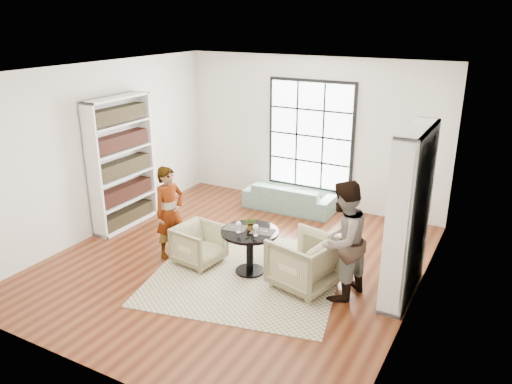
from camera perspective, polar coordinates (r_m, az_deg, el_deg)
The scene contains 16 objects.
ground at distance 8.11m, azimuth -2.33°, elevation -7.88°, with size 6.00×6.00×0.00m, color brown.
room_shell at distance 8.05m, azimuth -0.48°, elevation 1.65°, with size 6.00×6.01×6.00m.
rug at distance 7.74m, azimuth -0.99°, elevation -9.26°, with size 2.74×2.74×0.01m, color #BFB08F.
pedestal_table at distance 7.55m, azimuth -0.71°, elevation -5.77°, with size 0.87×0.87×0.70m.
sofa at distance 10.07m, azimuth 3.86°, elevation -0.59°, with size 1.82×0.71×0.53m, color gray.
armchair_left at distance 7.97m, azimuth -6.52°, elevation -5.97°, with size 0.67×0.69×0.63m, color tan.
armchair_right at distance 7.27m, azimuth 5.49°, elevation -7.95°, with size 0.84×0.86×0.78m, color tan.
person_left at distance 8.10m, azimuth -9.84°, elevation -2.30°, with size 0.55×0.36×1.51m, color gray.
person_right at distance 6.89m, azimuth 9.83°, elevation -5.52°, with size 0.83×0.64×1.70m, color gray.
placemat_left at distance 7.56m, azimuth -2.33°, elevation -4.12°, with size 0.34×0.26×0.01m, color #292624.
placemat_right at distance 7.43m, azimuth 0.77°, elevation -4.54°, with size 0.34×0.26×0.01m, color #292624.
cutlery_left at distance 7.56m, azimuth -2.33°, elevation -4.07°, with size 0.14×0.22×0.01m, color #B9BABE, non-canonical shape.
cutlery_right at distance 7.43m, azimuth 0.77°, elevation -4.49°, with size 0.14×0.22×0.01m, color #B9BABE, non-canonical shape.
wine_glass_left at distance 7.37m, azimuth -2.02°, elevation -3.72°, with size 0.08×0.08×0.18m.
wine_glass_right at distance 7.25m, azimuth -0.04°, elevation -4.07°, with size 0.08×0.08×0.18m.
flower_centerpiece at distance 7.46m, azimuth -0.54°, elevation -3.61°, with size 0.19×0.16×0.21m, color gray.
Camera 1 is at (3.72, -6.15, 3.76)m, focal length 35.00 mm.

